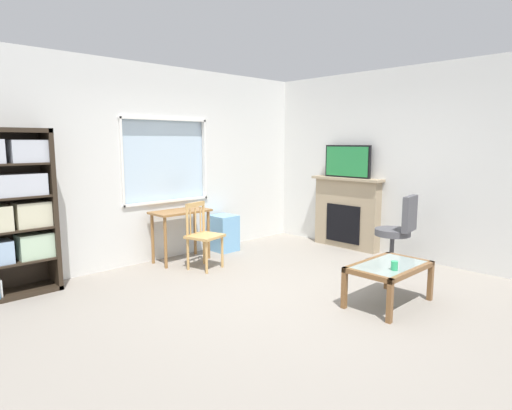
% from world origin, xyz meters
% --- Properties ---
extents(ground, '(6.19, 5.64, 0.02)m').
position_xyz_m(ground, '(0.00, 0.00, -0.01)').
color(ground, gray).
extents(wall_back_with_window, '(5.19, 0.15, 2.78)m').
position_xyz_m(wall_back_with_window, '(-0.01, 2.32, 1.39)').
color(wall_back_with_window, silver).
rests_on(wall_back_with_window, ground).
extents(wall_right, '(0.12, 4.84, 2.78)m').
position_xyz_m(wall_right, '(2.66, 0.00, 1.39)').
color(wall_right, silver).
rests_on(wall_right, ground).
extents(bookshelf, '(0.90, 0.38, 1.86)m').
position_xyz_m(bookshelf, '(-2.06, 2.08, 0.99)').
color(bookshelf, '#2D2319').
rests_on(bookshelf, ground).
extents(desk_under_window, '(0.83, 0.43, 0.74)m').
position_xyz_m(desk_under_window, '(0.10, 1.97, 0.60)').
color(desk_under_window, olive).
rests_on(desk_under_window, ground).
extents(wooden_chair, '(0.50, 0.49, 0.90)m').
position_xyz_m(wooden_chair, '(0.10, 1.46, 0.46)').
color(wooden_chair, tan).
rests_on(wooden_chair, ground).
extents(plastic_drawer_unit, '(0.35, 0.40, 0.56)m').
position_xyz_m(plastic_drawer_unit, '(0.93, 2.02, 0.28)').
color(plastic_drawer_unit, '#72ADDB').
rests_on(plastic_drawer_unit, ground).
extents(fireplace, '(0.26, 1.24, 1.14)m').
position_xyz_m(fireplace, '(2.50, 0.79, 0.58)').
color(fireplace, tan).
rests_on(fireplace, ground).
extents(tv, '(0.06, 0.82, 0.51)m').
position_xyz_m(tv, '(2.48, 0.79, 1.40)').
color(tv, black).
rests_on(tv, fireplace).
extents(office_chair, '(0.58, 0.58, 1.00)m').
position_xyz_m(office_chair, '(2.06, -0.36, 0.55)').
color(office_chair, '#4C4C51').
rests_on(office_chair, ground).
extents(coffee_table, '(0.92, 0.56, 0.44)m').
position_xyz_m(coffee_table, '(0.72, -0.97, 0.37)').
color(coffee_table, '#8C9E99').
rests_on(coffee_table, ground).
extents(sippy_cup, '(0.07, 0.07, 0.09)m').
position_xyz_m(sippy_cup, '(0.57, -1.10, 0.48)').
color(sippy_cup, '#33B770').
rests_on(sippy_cup, coffee_table).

